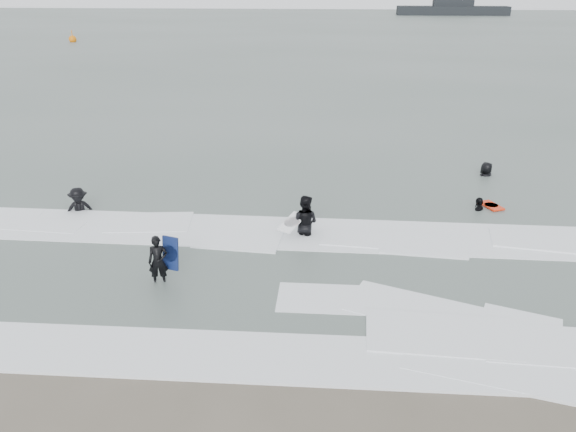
# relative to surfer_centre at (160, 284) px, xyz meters

# --- Properties ---
(ground) EXTENTS (320.00, 320.00, 0.00)m
(ground) POSITION_rel_surfer_centre_xyz_m (3.33, -2.42, 0.00)
(ground) COLOR brown
(ground) RESTS_ON ground
(sea) EXTENTS (320.00, 320.00, 0.00)m
(sea) POSITION_rel_surfer_centre_xyz_m (3.33, 77.58, 0.06)
(sea) COLOR #47544C
(sea) RESTS_ON ground
(surfer_centre) EXTENTS (0.61, 0.47, 1.47)m
(surfer_centre) POSITION_rel_surfer_centre_xyz_m (0.00, 0.00, 0.00)
(surfer_centre) COLOR black
(surfer_centre) RESTS_ON ground
(surfer_wading) EXTENTS (1.12, 0.98, 1.94)m
(surfer_wading) POSITION_rel_surfer_centre_xyz_m (3.78, 3.63, 0.00)
(surfer_wading) COLOR black
(surfer_wading) RESTS_ON ground
(surfer_breaker) EXTENTS (1.34, 1.08, 1.81)m
(surfer_breaker) POSITION_rel_surfer_centre_xyz_m (-4.44, 4.82, 0.00)
(surfer_breaker) COLOR black
(surfer_breaker) RESTS_ON ground
(surfer_right_near) EXTENTS (0.83, 1.05, 1.66)m
(surfer_right_near) POSITION_rel_surfer_centre_xyz_m (10.02, 6.32, 0.00)
(surfer_right_near) COLOR black
(surfer_right_near) RESTS_ON ground
(surfer_right_far) EXTENTS (1.04, 0.98, 1.79)m
(surfer_right_far) POSITION_rel_surfer_centre_xyz_m (11.19, 10.26, 0.00)
(surfer_right_far) COLOR black
(surfer_right_far) RESTS_ON ground
(surf_foam) EXTENTS (30.03, 9.06, 0.09)m
(surf_foam) POSITION_rel_surfer_centre_xyz_m (3.33, 1.28, 0.04)
(surf_foam) COLOR white
(surf_foam) RESTS_ON ground
(bodyboards) EXTENTS (10.91, 6.99, 1.25)m
(bodyboards) POSITION_rel_surfer_centre_xyz_m (4.79, 3.44, 0.50)
(bodyboards) COLOR #0F1C49
(bodyboards) RESTS_ON ground
(buoy) EXTENTS (1.00, 1.00, 1.65)m
(buoy) POSITION_rel_surfer_centre_xyz_m (-31.07, 62.88, 0.42)
(buoy) COLOR orange
(buoy) RESTS_ON ground
(vessel_horizon) EXTENTS (25.83, 4.61, 3.51)m
(vessel_horizon) POSITION_rel_surfer_centre_xyz_m (31.30, 130.77, 1.31)
(vessel_horizon) COLOR black
(vessel_horizon) RESTS_ON ground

